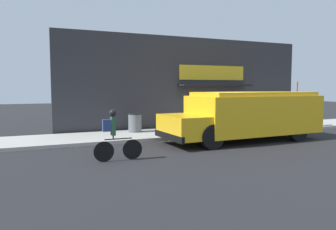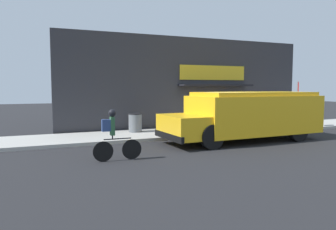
{
  "view_description": "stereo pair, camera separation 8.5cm",
  "coord_description": "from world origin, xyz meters",
  "views": [
    {
      "loc": [
        -8.18,
        -12.52,
        2.26
      ],
      "look_at": [
        -2.76,
        -0.2,
        1.1
      ],
      "focal_mm": 35.0,
      "sensor_mm": 36.0,
      "label": 1
    },
    {
      "loc": [
        -8.11,
        -12.55,
        2.26
      ],
      "look_at": [
        -2.76,
        -0.2,
        1.1
      ],
      "focal_mm": 35.0,
      "sensor_mm": 36.0,
      "label": 2
    }
  ],
  "objects": [
    {
      "name": "cyclist",
      "position": [
        -5.71,
        -2.83,
        0.81
      ],
      "size": [
        1.53,
        0.23,
        1.59
      ],
      "rotation": [
        0.0,
        0.0,
        0.0
      ],
      "color": "black",
      "rests_on": "ground_plane"
    },
    {
      "name": "sidewalk",
      "position": [
        0.0,
        1.47,
        0.07
      ],
      "size": [
        28.0,
        2.94,
        0.14
      ],
      "color": "#ADAAA3",
      "rests_on": "ground_plane"
    },
    {
      "name": "stop_sign_post",
      "position": [
        4.99,
        0.53,
        1.75
      ],
      "size": [
        0.45,
        0.45,
        2.4
      ],
      "color": "slate",
      "rests_on": "sidewalk"
    },
    {
      "name": "storefront",
      "position": [
        0.05,
        3.17,
        2.45
      ],
      "size": [
        14.12,
        0.97,
        4.89
      ],
      "color": "#2D2D33",
      "rests_on": "ground_plane"
    },
    {
      "name": "school_bus",
      "position": [
        0.35,
        -1.36,
        1.1
      ],
      "size": [
        6.86,
        2.91,
        2.04
      ],
      "rotation": [
        0.0,
        0.0,
        0.03
      ],
      "color": "yellow",
      "rests_on": "ground_plane"
    },
    {
      "name": "ground_plane",
      "position": [
        0.0,
        0.0,
        0.0
      ],
      "size": [
        70.0,
        70.0,
        0.0
      ],
      "primitive_type": "plane",
      "color": "#232326"
    },
    {
      "name": "trash_bin",
      "position": [
        -3.46,
        2.08,
        0.58
      ],
      "size": [
        0.63,
        0.63,
        0.87
      ],
      "color": "slate",
      "rests_on": "sidewalk"
    }
  ]
}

